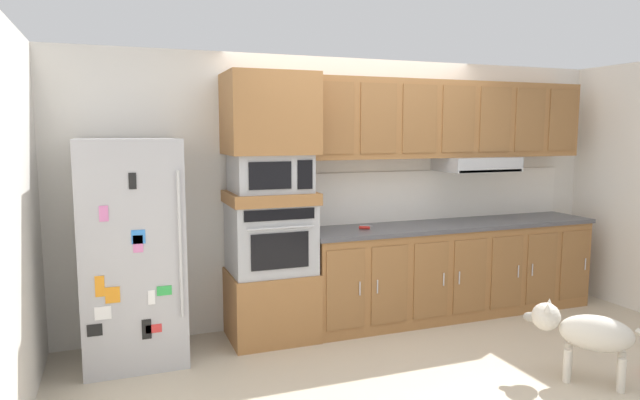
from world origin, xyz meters
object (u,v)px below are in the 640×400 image
Objects in this scene: screwdriver at (365,228)px; dog at (585,332)px; refrigerator at (132,251)px; built_in_oven at (271,237)px; microwave at (270,173)px.

screwdriver is 0.24× the size of dog.
refrigerator is 2.51× the size of built_in_oven.
microwave is (0.00, -0.00, 0.56)m from built_in_oven.
built_in_oven is at bearing 179.50° from screwdriver.
dog is (3.04, -1.57, -0.51)m from refrigerator.
screwdriver is (2.04, 0.06, 0.05)m from refrigerator.
refrigerator is at bearing -178.31° from screwdriver.
refrigerator is at bearing -176.60° from built_in_oven.
dog is at bearing -58.37° from screwdriver.
built_in_oven is 2.56m from dog.
screwdriver reaches higher than dog.
microwave is 2.73m from dog.
screwdriver is at bearing 1.69° from refrigerator.
refrigerator is 1.28m from microwave.
built_in_oven is (1.14, 0.07, 0.02)m from refrigerator.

